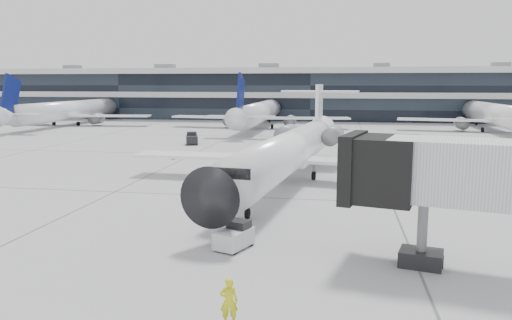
# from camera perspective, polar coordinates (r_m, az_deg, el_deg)

# --- Properties ---
(ground) EXTENTS (220.00, 220.00, 0.00)m
(ground) POSITION_cam_1_polar(r_m,az_deg,el_deg) (35.55, -1.09, -4.26)
(ground) COLOR gray
(ground) RESTS_ON ground
(terminal) EXTENTS (170.00, 22.00, 10.00)m
(terminal) POSITION_cam_1_polar(r_m,az_deg,el_deg) (116.24, 6.56, 7.25)
(terminal) COLOR black
(terminal) RESTS_ON ground
(bg_jet_left) EXTENTS (32.00, 40.00, 9.60)m
(bg_jet_left) POSITION_cam_1_polar(r_m,az_deg,el_deg) (103.16, -20.32, 3.79)
(bg_jet_left) COLOR white
(bg_jet_left) RESTS_ON ground
(bg_jet_center) EXTENTS (32.00, 40.00, 9.60)m
(bg_jet_center) POSITION_cam_1_polar(r_m,az_deg,el_deg) (90.55, 0.46, 3.72)
(bg_jet_center) COLOR white
(bg_jet_center) RESTS_ON ground
(bg_jet_right) EXTENTS (32.00, 40.00, 9.60)m
(bg_jet_right) POSITION_cam_1_polar(r_m,az_deg,el_deg) (92.94, 25.63, 2.98)
(bg_jet_right) COLOR white
(bg_jet_right) RESTS_ON ground
(regional_jet) EXTENTS (27.35, 34.15, 7.88)m
(regional_jet) POSITION_cam_1_polar(r_m,az_deg,el_deg) (40.69, 3.99, 1.24)
(regional_jet) COLOR white
(regional_jet) RESTS_ON ground
(ramp_worker) EXTENTS (0.67, 0.51, 1.67)m
(ramp_worker) POSITION_cam_1_polar(r_m,az_deg,el_deg) (17.27, -3.12, -15.84)
(ramp_worker) COLOR #D1D616
(ramp_worker) RESTS_ON ground
(baggage_tug) EXTENTS (1.87, 2.34, 1.30)m
(baggage_tug) POSITION_cam_1_polar(r_m,az_deg,el_deg) (24.77, -2.46, -8.72)
(baggage_tug) COLOR silver
(baggage_tug) RESTS_ON ground
(traffic_cone) EXTENTS (0.53, 0.53, 0.62)m
(traffic_cone) POSITION_cam_1_polar(r_m,az_deg,el_deg) (53.48, -9.42, 0.37)
(traffic_cone) COLOR #DE530B
(traffic_cone) RESTS_ON ground
(far_tug) EXTENTS (2.22, 2.87, 1.61)m
(far_tug) POSITION_cam_1_polar(r_m,az_deg,el_deg) (66.40, -7.34, 2.41)
(far_tug) COLOR black
(far_tug) RESTS_ON ground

